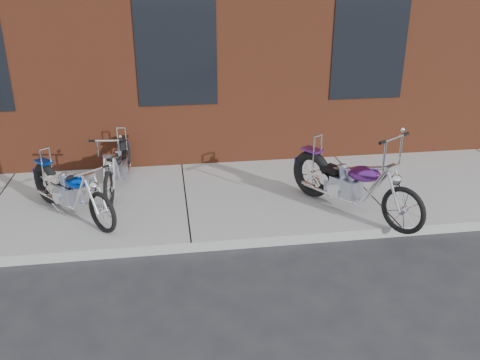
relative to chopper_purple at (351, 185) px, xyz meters
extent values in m
plane|color=#29292D|center=(-2.43, -0.62, -0.58)|extent=(120.00, 120.00, 0.00)
cube|color=#A2A099|center=(-2.43, 0.88, -0.51)|extent=(22.00, 3.00, 0.15)
torus|color=black|center=(-0.33, 0.51, -0.05)|extent=(0.54, 0.72, 0.76)
torus|color=black|center=(0.57, -0.89, -0.09)|extent=(0.43, 0.62, 0.69)
cube|color=#9195A6|center=(0.04, -0.06, -0.06)|extent=(0.48, 0.52, 0.32)
ellipsoid|color=#63227F|center=(0.19, -0.31, 0.25)|extent=(0.55, 0.64, 0.32)
cube|color=black|center=(-0.11, 0.17, 0.15)|extent=(0.37, 0.39, 0.06)
cylinder|color=white|center=(0.49, -0.78, 0.19)|extent=(0.20, 0.28, 0.57)
cylinder|color=white|center=(0.42, -0.67, 0.89)|extent=(0.51, 0.34, 0.03)
cylinder|color=white|center=(-0.28, 0.44, 0.35)|extent=(0.03, 0.03, 0.51)
cylinder|color=white|center=(0.02, 0.21, -0.20)|extent=(0.56, 0.83, 0.05)
torus|color=black|center=(-4.47, 0.89, -0.10)|extent=(0.53, 0.60, 0.67)
torus|color=black|center=(-3.53, -0.23, -0.13)|extent=(0.44, 0.50, 0.60)
cube|color=#9195A6|center=(-4.08, 0.43, -0.11)|extent=(0.44, 0.45, 0.28)
ellipsoid|color=#0238C5|center=(-3.92, 0.23, 0.16)|extent=(0.52, 0.55, 0.29)
cube|color=beige|center=(-4.24, 0.62, 0.08)|extent=(0.34, 0.34, 0.06)
cylinder|color=white|center=(-3.60, -0.14, 0.12)|extent=(0.20, 0.23, 0.50)
cylinder|color=white|center=(-3.68, -0.05, 0.42)|extent=(0.41, 0.35, 0.03)
cylinder|color=white|center=(-4.42, 0.83, 0.26)|extent=(0.03, 0.03, 0.45)
cylinder|color=white|center=(-4.13, 0.66, -0.23)|extent=(0.57, 0.67, 0.04)
torus|color=black|center=(-3.46, 1.97, -0.11)|extent=(0.19, 0.65, 0.64)
torus|color=black|center=(-3.61, 0.59, -0.14)|extent=(0.12, 0.58, 0.58)
cube|color=#9195A6|center=(-3.53, 1.40, -0.12)|extent=(0.29, 0.38, 0.27)
ellipsoid|color=black|center=(-3.55, 1.16, 0.14)|extent=(0.28, 0.51, 0.27)
cube|color=black|center=(-3.50, 1.63, 0.06)|extent=(0.24, 0.27, 0.05)
cylinder|color=white|center=(-3.60, 0.70, 0.09)|extent=(0.06, 0.26, 0.48)
cylinder|color=white|center=(-3.59, 0.81, 0.57)|extent=(0.49, 0.08, 0.03)
cylinder|color=white|center=(-3.47, 1.90, 0.23)|extent=(0.02, 0.02, 0.43)
cylinder|color=white|center=(-3.40, 1.59, -0.24)|extent=(0.13, 0.80, 0.04)
camera|label=1|loc=(-2.66, -6.63, 2.98)|focal=38.00mm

